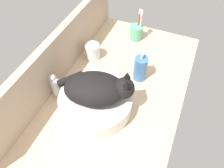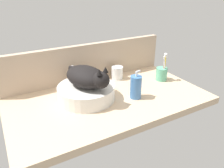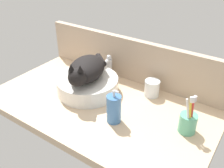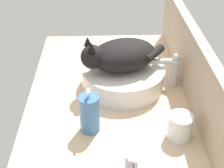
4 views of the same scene
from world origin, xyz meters
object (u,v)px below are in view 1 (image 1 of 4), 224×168
sink_basin (96,102)px  water_glass (93,52)px  faucet (57,85)px  soap_dispenser (140,68)px  cat (98,88)px  toothbrush_cup (136,32)px

sink_basin → water_glass: water_glass is taller
sink_basin → faucet: 19.13cm
water_glass → soap_dispenser: bearing=-99.1°
cat → water_glass: 34.96cm
faucet → sink_basin: bearing=-89.0°
faucet → soap_dispenser: size_ratio=0.83×
sink_basin → water_glass: size_ratio=3.74×
sink_basin → toothbrush_cup: 54.03cm
soap_dispenser → faucet: bearing=128.9°
faucet → water_glass: (29.61, -2.99, -3.45)cm
toothbrush_cup → water_glass: toothbrush_cup is taller
toothbrush_cup → water_glass: 29.74cm
cat → soap_dispenser: (24.26, -10.98, -7.25)cm
soap_dispenser → toothbrush_cup: (29.26, 11.65, -1.85)cm
cat → toothbrush_cup: size_ratio=1.69×
soap_dispenser → water_glass: (4.50, 28.11, -2.81)cm
soap_dispenser → water_glass: size_ratio=1.93×
water_glass → toothbrush_cup: bearing=-33.6°
sink_basin → faucet: size_ratio=2.35×
cat → soap_dispenser: size_ratio=1.92×
faucet → toothbrush_cup: toothbrush_cup is taller
soap_dispenser → water_glass: bearing=80.9°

